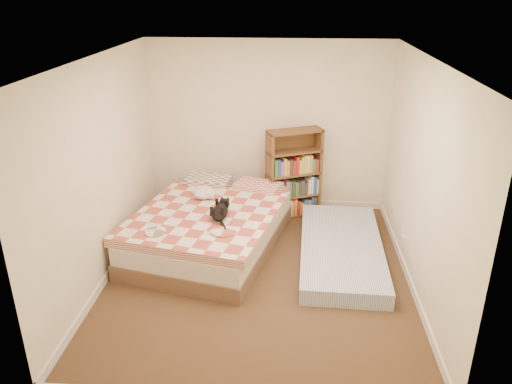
# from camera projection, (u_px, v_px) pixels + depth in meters

# --- Properties ---
(room) EXTENTS (3.51, 4.01, 2.51)m
(room) POSITION_uv_depth(u_px,v_px,m) (259.00, 180.00, 5.46)
(room) COLOR #3F2C1B
(room) RESTS_ON ground
(bed) EXTENTS (2.07, 2.58, 0.61)m
(bed) POSITION_uv_depth(u_px,v_px,m) (211.00, 226.00, 6.47)
(bed) COLOR brown
(bed) RESTS_ON room
(bookshelf) EXTENTS (0.89, 0.56, 1.31)m
(bookshelf) POSITION_uv_depth(u_px,v_px,m) (293.00, 183.00, 7.27)
(bookshelf) COLOR #53381C
(bookshelf) RESTS_ON room
(floor_mattress) EXTENTS (1.07, 2.25, 0.20)m
(floor_mattress) POSITION_uv_depth(u_px,v_px,m) (341.00, 249.00, 6.27)
(floor_mattress) COLOR #7297BF
(floor_mattress) RESTS_ON room
(black_cat) EXTENTS (0.26, 0.73, 0.17)m
(black_cat) POSITION_uv_depth(u_px,v_px,m) (221.00, 211.00, 6.09)
(black_cat) COLOR black
(black_cat) RESTS_ON bed
(white_dog) EXTENTS (0.32, 0.33, 0.15)m
(white_dog) POSITION_uv_depth(u_px,v_px,m) (204.00, 193.00, 6.62)
(white_dog) COLOR white
(white_dog) RESTS_ON bed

